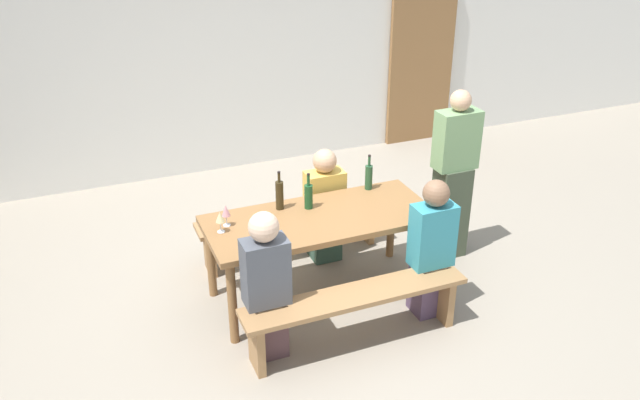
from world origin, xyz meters
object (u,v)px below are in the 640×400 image
wooden_door (421,62)px  tasting_table (320,226)px  bench_near (355,305)px  wine_bottle_2 (309,196)px  wine_glass_1 (220,218)px  wine_bottle_0 (369,177)px  standing_host (453,179)px  wine_bottle_1 (280,195)px  bench_far (291,222)px  wine_glass_0 (226,211)px  seated_guest_far_0 (325,207)px  seated_guest_near_0 (266,287)px  seated_guest_near_1 (431,251)px

wooden_door → tasting_table: bearing=-131.9°
wooden_door → bench_near: 4.47m
wine_bottle_2 → wine_glass_1: 0.78m
wine_bottle_0 → standing_host: standing_host is taller
wine_bottle_1 → tasting_table: bearing=-45.2°
bench_far → wine_glass_0: wine_glass_0 is taller
tasting_table → wine_glass_1: size_ratio=10.67×
bench_near → wine_glass_1: (-0.80, 0.75, 0.53)m
bench_far → seated_guest_far_0: 0.35m
wine_glass_0 → seated_guest_near_0: 0.75m
wine_bottle_0 → seated_guest_near_0: size_ratio=0.27×
wine_glass_1 → standing_host: standing_host is taller
seated_guest_near_0 → standing_host: bearing=-70.0°
bench_near → wine_glass_0: size_ratio=9.66×
bench_far → wine_glass_1: 1.15m
wine_bottle_2 → standing_host: 1.40m
wine_bottle_1 → wine_glass_0: 0.50m
seated_guest_near_0 → wine_bottle_0: bearing=-54.8°
wine_bottle_0 → wine_glass_1: (-1.39, -0.26, 0.01)m
bench_near → standing_host: size_ratio=1.10×
seated_guest_near_0 → tasting_table: bearing=-49.5°
bench_near → wine_glass_1: 1.22m
wine_bottle_0 → wine_bottle_2: (-0.62, -0.14, -0.01)m
wine_glass_0 → seated_guest_far_0: 1.14m
wine_bottle_1 → seated_guest_near_0: (-0.39, -0.80, -0.30)m
tasting_table → wine_glass_0: bearing=169.3°
wine_glass_1 → bench_near: bearing=-43.2°
tasting_table → seated_guest_near_0: bearing=-139.5°
wine_bottle_1 → seated_guest_near_1: size_ratio=0.28×
wine_bottle_0 → wine_bottle_1: bearing=-175.6°
wine_bottle_1 → standing_host: 1.63m
wooden_door → seated_guest_near_0: wooden_door is taller
bench_far → seated_guest_near_0: size_ratio=1.49×
wooden_door → wine_glass_1: 4.42m
bench_far → wine_bottle_2: bearing=-93.2°
bench_near → seated_guest_near_1: bearing=11.7°
wine_bottle_0 → wine_bottle_1: (-0.84, -0.07, 0.01)m
wine_bottle_2 → seated_guest_far_0: bearing=51.1°
wine_bottle_2 → bench_near: bearing=-88.1°
wooden_door → tasting_table: size_ratio=1.13×
wine_bottle_2 → standing_host: bearing=0.1°
wooden_door → seated_guest_near_0: bearing=-133.2°
seated_guest_near_0 → seated_guest_near_1: size_ratio=1.00×
bench_far → standing_host: 1.52m
wine_bottle_1 → wine_glass_0: bearing=-166.4°
seated_guest_near_1 → wine_glass_0: bearing=64.8°
bench_near → wine_bottle_2: (-0.03, 0.88, 0.51)m
wine_bottle_2 → wine_bottle_0: bearing=13.0°
wooden_door → bench_near: (-2.59, -3.58, -0.70)m
standing_host → wine_bottle_0: bearing=-10.1°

